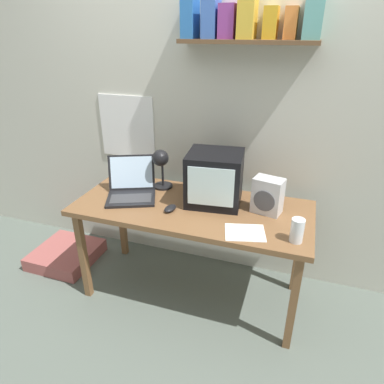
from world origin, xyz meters
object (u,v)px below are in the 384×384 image
object	(u,v)px
juice_glass	(297,232)
printed_handout	(245,233)
laptop	(131,187)
open_notebook	(129,181)
floor_cushion	(66,254)
crt_monitor	(215,178)
space_heater	(268,196)
desk_lamp	(161,163)
corner_desk	(192,215)
computer_mouse	(170,208)

from	to	relation	value
juice_glass	printed_handout	xyz separation A→B (m)	(-0.28, -0.01, -0.06)
laptop	open_notebook	distance (m)	0.25
juice_glass	floor_cushion	distance (m)	1.94
crt_monitor	floor_cushion	size ratio (longest dim) A/B	0.79
crt_monitor	space_heater	bearing A→B (deg)	-11.08
laptop	open_notebook	bearing A→B (deg)	100.40
printed_handout	desk_lamp	bearing A→B (deg)	151.14
corner_desk	computer_mouse	distance (m)	0.17
crt_monitor	desk_lamp	distance (m)	0.40
desk_lamp	space_heater	bearing A→B (deg)	-21.37
corner_desk	laptop	world-z (taller)	laptop
crt_monitor	laptop	distance (m)	0.58
crt_monitor	corner_desk	bearing A→B (deg)	-146.22
crt_monitor	space_heater	size ratio (longest dim) A/B	1.66
space_heater	printed_handout	size ratio (longest dim) A/B	0.87
juice_glass	laptop	bearing A→B (deg)	168.75
desk_lamp	juice_glass	world-z (taller)	desk_lamp
corner_desk	computer_mouse	world-z (taller)	computer_mouse
crt_monitor	computer_mouse	xyz separation A→B (m)	(-0.23, -0.21, -0.15)
desk_lamp	floor_cushion	bearing A→B (deg)	174.14
juice_glass	floor_cushion	xyz separation A→B (m)	(-1.78, 0.23, -0.73)
space_heater	floor_cushion	bearing A→B (deg)	-165.16
juice_glass	crt_monitor	bearing A→B (deg)	150.65
space_heater	computer_mouse	size ratio (longest dim) A/B	1.99
space_heater	computer_mouse	world-z (taller)	space_heater
printed_handout	laptop	bearing A→B (deg)	164.79
laptop	juice_glass	xyz separation A→B (m)	(1.11, -0.22, -0.00)
corner_desk	printed_handout	world-z (taller)	printed_handout
computer_mouse	floor_cushion	bearing A→B (deg)	172.79
space_heater	open_notebook	xyz separation A→B (m)	(-1.05, 0.14, -0.11)
juice_glass	computer_mouse	world-z (taller)	juice_glass
computer_mouse	printed_handout	bearing A→B (deg)	-11.95
corner_desk	computer_mouse	xyz separation A→B (m)	(-0.11, -0.11, 0.08)
laptop	desk_lamp	distance (m)	0.26
open_notebook	crt_monitor	bearing A→B (deg)	-9.35
space_heater	floor_cushion	world-z (taller)	space_heater
space_heater	open_notebook	world-z (taller)	space_heater
desk_lamp	floor_cushion	xyz separation A→B (m)	(-0.84, -0.13, -0.87)
printed_handout	floor_cushion	world-z (taller)	printed_handout
laptop	open_notebook	xyz separation A→B (m)	(-0.13, 0.20, -0.06)
corner_desk	crt_monitor	world-z (taller)	crt_monitor
space_heater	open_notebook	size ratio (longest dim) A/B	0.83
open_notebook	floor_cushion	world-z (taller)	open_notebook
crt_monitor	floor_cushion	distance (m)	1.50
juice_glass	floor_cushion	world-z (taller)	juice_glass
crt_monitor	printed_handout	xyz separation A→B (m)	(0.27, -0.31, -0.17)
corner_desk	laptop	size ratio (longest dim) A/B	3.66
corner_desk	open_notebook	xyz separation A→B (m)	(-0.58, 0.22, 0.07)
corner_desk	printed_handout	size ratio (longest dim) A/B	5.85
juice_glass	space_heater	size ratio (longest dim) A/B	0.60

